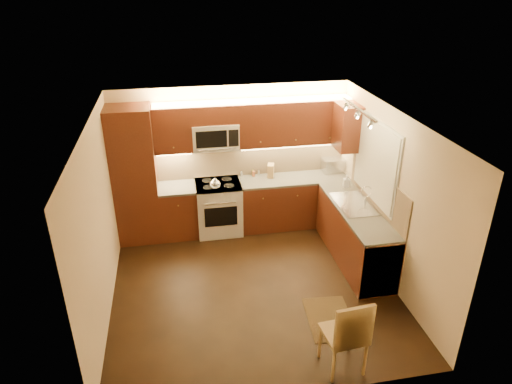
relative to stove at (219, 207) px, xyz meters
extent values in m
cube|color=black|center=(0.30, -1.68, -0.46)|extent=(4.00, 4.00, 0.01)
cube|color=beige|center=(0.30, -1.68, 2.04)|extent=(4.00, 4.00, 0.01)
cube|color=beige|center=(0.30, 0.32, 0.79)|extent=(4.00, 0.01, 2.50)
cube|color=beige|center=(0.30, -3.67, 0.79)|extent=(4.00, 0.01, 2.50)
cube|color=beige|center=(-1.70, -1.68, 0.79)|extent=(0.01, 4.00, 2.50)
cube|color=beige|center=(2.30, -1.68, 0.79)|extent=(0.01, 4.00, 2.50)
cube|color=#451C0E|center=(-1.35, 0.02, 0.69)|extent=(0.70, 0.60, 2.30)
cube|color=#451C0E|center=(-0.69, 0.02, -0.03)|extent=(0.62, 0.60, 0.86)
cube|color=#3E3B38|center=(-0.69, 0.02, 0.42)|extent=(0.62, 0.60, 0.04)
cube|color=#451C0E|center=(1.34, 0.02, -0.03)|extent=(1.92, 0.60, 0.86)
cube|color=#3E3B38|center=(1.34, 0.02, 0.42)|extent=(1.92, 0.60, 0.04)
cube|color=#451C0E|center=(2.00, -1.28, -0.03)|extent=(0.60, 2.00, 0.86)
cube|color=#3E3B38|center=(2.00, -1.28, 0.42)|extent=(0.60, 2.00, 0.04)
cube|color=silver|center=(2.00, -1.98, -0.03)|extent=(0.58, 0.60, 0.84)
cube|color=tan|center=(0.65, 0.31, 0.74)|extent=(3.30, 0.02, 0.60)
cube|color=tan|center=(2.29, -1.28, 0.74)|extent=(0.02, 2.00, 0.60)
cube|color=#451C0E|center=(-0.69, 0.15, 1.42)|extent=(0.62, 0.35, 0.75)
cube|color=#451C0E|center=(1.34, 0.15, 1.42)|extent=(1.92, 0.35, 0.75)
cube|color=#451C0E|center=(0.00, 0.15, 1.63)|extent=(0.76, 0.35, 0.31)
cube|color=#451C0E|center=(2.12, -0.28, 1.42)|extent=(0.35, 0.50, 0.75)
cube|color=silver|center=(2.29, -1.12, 1.14)|extent=(0.03, 1.44, 1.24)
cube|color=silver|center=(2.27, -1.12, 1.14)|extent=(0.02, 1.36, 1.16)
cube|color=silver|center=(1.85, -1.27, 2.00)|extent=(0.04, 1.20, 0.03)
cube|color=silver|center=(2.11, 0.20, 0.56)|extent=(0.43, 0.34, 0.25)
cube|color=#A07748|center=(0.95, 0.15, 0.56)|extent=(0.15, 0.19, 0.23)
cylinder|color=silver|center=(0.76, 0.26, 0.49)|extent=(0.06, 0.06, 0.10)
cylinder|color=brown|center=(0.65, 0.26, 0.49)|extent=(0.04, 0.04, 0.10)
cylinder|color=silver|center=(0.45, 0.26, 0.49)|extent=(0.06, 0.06, 0.10)
cylinder|color=#A45731|center=(0.66, 0.22, 0.49)|extent=(0.06, 0.06, 0.09)
imported|color=silver|center=(2.10, -0.49, 0.55)|extent=(0.11, 0.11, 0.21)
cube|color=black|center=(1.18, -2.58, -0.45)|extent=(0.65, 0.91, 0.01)
camera|label=1|loc=(-0.66, -7.07, 3.72)|focal=32.21mm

